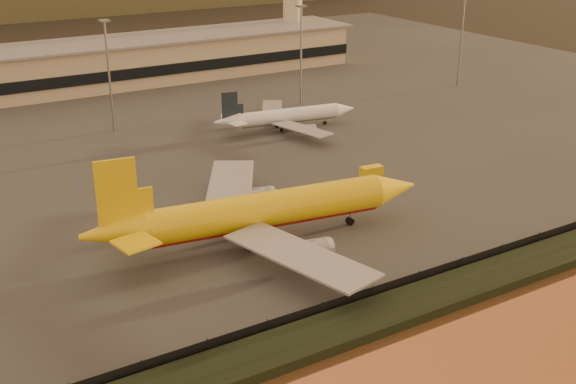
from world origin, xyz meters
name	(u,v)px	position (x,y,z in m)	size (l,w,h in m)	color
ground	(351,254)	(0.00, 0.00, 0.00)	(900.00, 900.00, 0.00)	black
embankment	(427,299)	(0.00, -17.00, 0.70)	(320.00, 7.00, 1.40)	black
tarmac	(133,110)	(0.00, 95.00, 0.10)	(320.00, 220.00, 0.20)	#2D2D2D
perimeter_fence	(408,283)	(0.00, -13.00, 1.30)	(300.00, 0.05, 2.20)	black
terminal_building	(43,71)	(-14.52, 125.55, 6.25)	(202.00, 25.00, 12.60)	tan
apron_light_masts	(218,57)	(15.00, 75.00, 15.70)	(152.20, 12.20, 25.40)	slate
dhl_cargo_jet	(262,212)	(-9.38, 10.85, 5.11)	(55.09, 53.47, 16.46)	#E0B50B
white_narrowbody_jet	(287,116)	(25.11, 60.51, 3.21)	(35.08, 33.89, 10.09)	silver
gse_vehicle_yellow	(371,171)	(22.86, 25.01, 1.18)	(4.37, 1.97, 1.97)	#E0B50B
gse_vehicle_white	(117,208)	(-25.13, 33.60, 1.01)	(3.59, 1.61, 1.61)	silver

